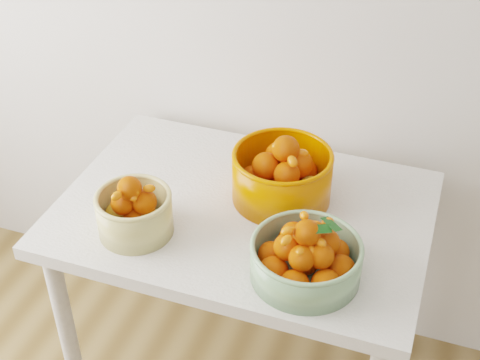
# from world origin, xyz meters

# --- Properties ---
(table) EXTENTS (1.00, 0.70, 0.75)m
(table) POSITION_xyz_m (-0.29, 1.60, 0.65)
(table) COLOR silver
(table) RESTS_ON ground
(bowl_cream) EXTENTS (0.24, 0.24, 0.17)m
(bowl_cream) POSITION_xyz_m (-0.52, 1.41, 0.81)
(bowl_cream) COLOR tan
(bowl_cream) RESTS_ON table
(bowl_green) EXTENTS (0.35, 0.35, 0.17)m
(bowl_green) POSITION_xyz_m (-0.07, 1.40, 0.81)
(bowl_green) COLOR gray
(bowl_green) RESTS_ON table
(bowl_orange) EXTENTS (0.36, 0.36, 0.20)m
(bowl_orange) POSITION_xyz_m (-0.21, 1.68, 0.83)
(bowl_orange) COLOR #D85400
(bowl_orange) RESTS_ON table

